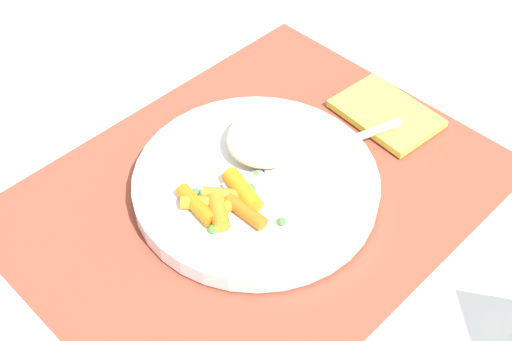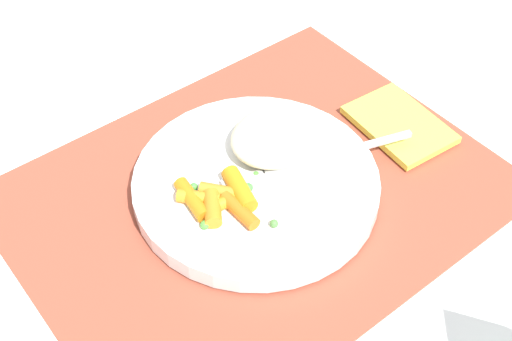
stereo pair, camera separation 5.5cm
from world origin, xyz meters
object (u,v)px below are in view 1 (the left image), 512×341
(rice_mound, at_px, (273,134))
(napkin, at_px, (386,114))
(plate, at_px, (256,184))
(carrot_portion, at_px, (224,202))
(fork, at_px, (297,160))

(rice_mound, distance_m, napkin, 0.15)
(plate, xyz_separation_m, rice_mound, (-0.05, -0.02, 0.03))
(carrot_portion, distance_m, napkin, 0.23)
(fork, relative_size, napkin, 1.82)
(plate, height_order, fork, fork)
(napkin, bearing_deg, plate, -7.57)
(plate, bearing_deg, napkin, 172.43)
(rice_mound, bearing_deg, carrot_portion, 15.63)
(plate, height_order, carrot_portion, carrot_portion)
(plate, xyz_separation_m, carrot_portion, (0.05, 0.01, 0.02))
(fork, bearing_deg, carrot_portion, -5.27)
(fork, bearing_deg, plate, -17.98)
(fork, bearing_deg, napkin, 175.87)
(fork, height_order, napkin, fork)
(carrot_portion, xyz_separation_m, napkin, (-0.23, 0.02, -0.02))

